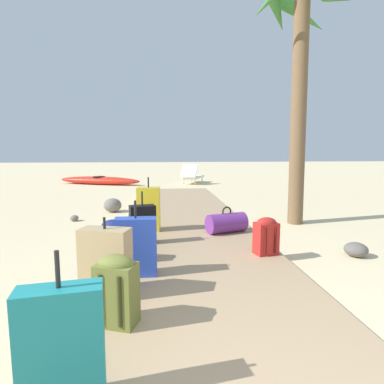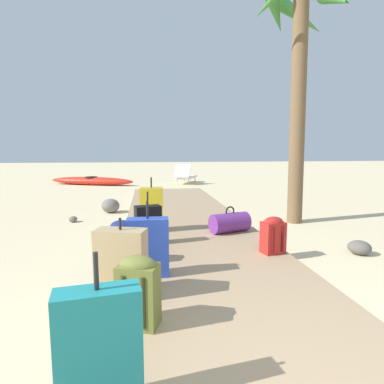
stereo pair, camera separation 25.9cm
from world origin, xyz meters
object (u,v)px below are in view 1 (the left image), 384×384
Objects in this scene: backpack_red at (266,235)px; backpack_olive at (116,288)px; palm_tree_near_right at (304,30)px; lounge_chair at (192,175)px; suitcase_tan at (106,262)px; kayak at (99,180)px; suitcase_teal at (62,346)px; duffel_bag_purple at (227,223)px; suitcase_black at (143,224)px; suitcase_yellow at (149,209)px; backpack_navy at (114,240)px; suitcase_blue at (136,247)px.

backpack_olive reaches higher than backpack_red.
palm_tree_near_right is 8.02m from lounge_chair.
suitcase_tan reaches higher than kayak.
suitcase_teal reaches higher than suitcase_tan.
backpack_red is 0.86× the size of backpack_olive.
suitcase_tan reaches higher than lounge_chair.
duffel_bag_purple is 3.70m from suitcase_teal.
suitcase_black reaches higher than kayak.
suitcase_black is (-0.06, -0.73, -0.08)m from suitcase_yellow.
backpack_red is at bearing 51.10° from suitcase_teal.
suitcase_teal is 0.50× the size of lounge_chair.
suitcase_black is at bearing -159.67° from duffel_bag_purple.
backpack_navy is 0.11× the size of palm_tree_near_right.
suitcase_teal is (-1.54, -3.35, 0.16)m from duffel_bag_purple.
suitcase_blue reaches higher than suitcase_tan.
backpack_navy is 0.52m from suitcase_blue.
backpack_navy is 4.83m from palm_tree_near_right.
lounge_chair is at bearing 79.85° from suitcase_black.
suitcase_yellow is 1.18× the size of suitcase_black.
suitcase_yellow is at bearing 85.12° from suitcase_black.
suitcase_blue is at bearing -92.06° from suitcase_yellow.
duffel_bag_purple is at bearing -91.76° from lounge_chair.
suitcase_yellow is 1.10× the size of suitcase_blue.
backpack_navy reaches higher than kayak.
suitcase_black is at bearing -100.15° from lounge_chair.
suitcase_blue reaches higher than duffel_bag_purple.
suitcase_tan is at bearing -98.61° from suitcase_black.
kayak is (-2.06, 10.72, -0.21)m from backpack_olive.
backpack_navy is at bearing -112.19° from suitcase_black.
backpack_red is at bearing -41.86° from suitcase_yellow.
backpack_red is at bearing 28.57° from suitcase_tan.
duffel_bag_purple is 0.20× the size of kayak.
backpack_navy is at bearing -142.88° from duffel_bag_purple.
suitcase_tan is at bearing -97.45° from suitcase_yellow.
palm_tree_near_right reaches higher than kayak.
lounge_chair is at bearing 81.40° from backpack_olive.
backpack_olive is 10.92m from kayak.
suitcase_tan is (-0.16, 0.52, 0.02)m from backpack_olive.
duffel_bag_purple is 1.38m from suitcase_black.
suitcase_blue is at bearing -98.99° from lounge_chair.
suitcase_yellow is 0.25× the size of kayak.
palm_tree_near_right is (1.49, 0.84, 3.23)m from duffel_bag_purple.
duffel_bag_purple is 8.82m from kayak.
suitcase_tan reaches higher than duffel_bag_purple.
backpack_olive is 0.12× the size of palm_tree_near_right.
backpack_red is 2.02m from suitcase_yellow.
suitcase_black reaches higher than backpack_olive.
duffel_bag_purple is 0.15× the size of palm_tree_near_right.
suitcase_teal is 1.74m from suitcase_blue.
suitcase_teal is at bearing -89.00° from backpack_navy.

